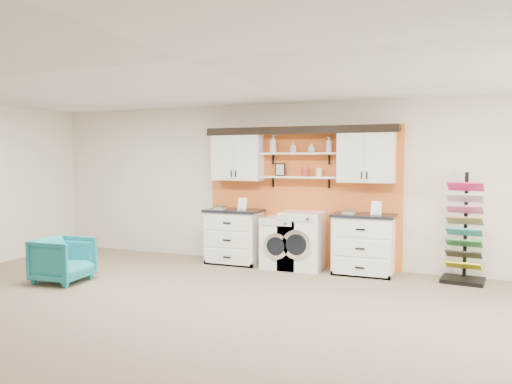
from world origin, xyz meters
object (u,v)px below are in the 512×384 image
at_px(sample_rack, 464,247).
at_px(washer, 282,242).
at_px(dryer, 302,241).
at_px(armchair, 63,260).
at_px(base_cabinet_left, 234,236).
at_px(base_cabinet_right, 363,244).

bearing_deg(sample_rack, washer, -172.00).
height_order(dryer, armchair, dryer).
bearing_deg(base_cabinet_left, dryer, -0.15).
bearing_deg(base_cabinet_right, armchair, -151.94).
bearing_deg(base_cabinet_left, sample_rack, 0.53).
bearing_deg(base_cabinet_left, armchair, -129.98).
bearing_deg(dryer, base_cabinet_right, 0.19).
height_order(base_cabinet_left, armchair, base_cabinet_left).
distance_m(dryer, armchair, 3.77).
bearing_deg(base_cabinet_right, sample_rack, 1.35).
height_order(base_cabinet_left, base_cabinet_right, base_cabinet_right).
distance_m(base_cabinet_left, dryer, 1.25).
xyz_separation_m(dryer, armchair, (-3.07, -2.17, -0.14)).
bearing_deg(washer, base_cabinet_left, 179.79).
distance_m(base_cabinet_left, sample_rack, 3.74).
xyz_separation_m(base_cabinet_left, washer, (0.90, -0.00, -0.05)).
relative_size(base_cabinet_right, washer, 1.15).
relative_size(base_cabinet_left, dryer, 1.02).
distance_m(washer, sample_rack, 2.84).
bearing_deg(dryer, armchair, -144.70).
height_order(washer, dryer, dryer).
height_order(base_cabinet_right, dryer, base_cabinet_right).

